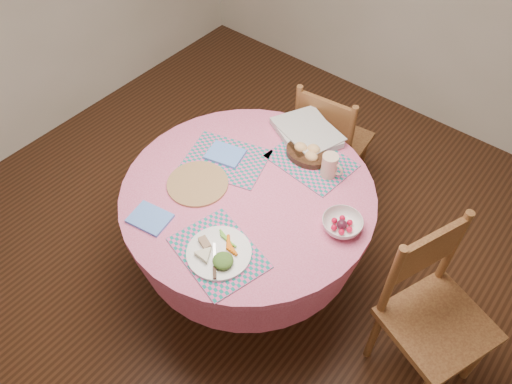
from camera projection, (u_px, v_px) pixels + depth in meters
ground at (249, 275)px, 2.97m from camera, size 4.00×4.00×0.00m
room_envelope at (244, 2)px, 1.68m from camera, size 4.01×4.01×2.71m
dining_table at (248, 216)px, 2.55m from camera, size 1.24×1.24×0.75m
chair_right at (432, 310)px, 2.27m from camera, size 0.55×0.56×0.95m
chair_back at (329, 141)px, 3.06m from camera, size 0.45×0.44×0.88m
placemat_front at (219, 253)px, 2.16m from camera, size 0.46×0.39×0.01m
placemat_left at (226, 159)px, 2.54m from camera, size 0.47×0.40×0.01m
placemat_back at (311, 161)px, 2.54m from camera, size 0.43×0.34×0.01m
wicker_trivet at (198, 184)px, 2.43m from camera, size 0.30×0.30×0.01m
napkin_near at (150, 218)px, 2.28m from camera, size 0.20×0.17×0.01m
napkin_far at (225, 154)px, 2.55m from camera, size 0.21×0.18×0.01m
dinner_plate at (219, 253)px, 2.14m from camera, size 0.28×0.28×0.05m
bread_bowl at (307, 153)px, 2.53m from camera, size 0.23×0.23×0.08m
latte_mug at (330, 166)px, 2.42m from camera, size 0.12×0.08×0.12m
fruit_bowl at (342, 224)px, 2.23m from camera, size 0.23×0.23×0.06m
newspaper_stack at (307, 132)px, 2.64m from camera, size 0.43×0.39×0.04m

